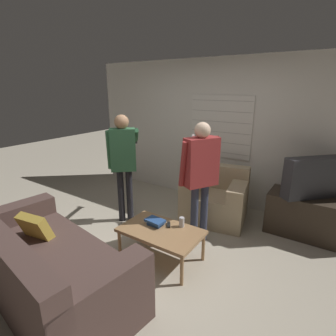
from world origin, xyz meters
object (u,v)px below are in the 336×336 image
Objects in this scene: tv at (314,177)px; person_left_standing at (123,156)px; spare_remote at (169,225)px; couch_blue at (45,267)px; armchair_beige at (215,199)px; coffee_table at (161,232)px; person_right_standing at (200,169)px; book_stack at (155,222)px; soda_can at (182,222)px.

person_left_standing reaches higher than tv.
tv is 5.85× the size of spare_remote.
armchair_beige is at bearing 81.13° from couch_blue.
armchair_beige is 1.22m from spare_remote.
person_right_standing is at bearing 72.05° from coffee_table.
couch_blue is at bearing -117.42° from person_left_standing.
tv is at bearing 44.93° from book_stack.
soda_can reaches higher than coffee_table.
soda_can is at bearing 82.04° from armchair_beige.
spare_remote is at bearing 79.46° from coffee_table.
couch_blue reaches higher than armchair_beige.
armchair_beige is 1.61m from person_left_standing.
armchair_beige is at bearing 79.20° from book_stack.
couch_blue reaches higher than book_stack.
coffee_table is at bearing -168.29° from person_right_standing.
coffee_table is 0.94m from person_right_standing.
armchair_beige is at bearing 35.78° from person_right_standing.
person_right_standing is (0.83, 1.74, 0.73)m from couch_blue.
person_left_standing is 1.31m from spare_remote.
armchair_beige reaches higher than spare_remote.
tv is (1.43, 1.61, 0.52)m from coffee_table.
book_stack is at bearing -68.00° from person_left_standing.
person_right_standing is (0.20, 0.61, 0.69)m from coffee_table.
book_stack reaches higher than coffee_table.
couch_blue is 2.59m from armchair_beige.
person_right_standing is 6.64× the size of book_stack.
couch_blue is at bearing -119.20° from coffee_table.
coffee_table is at bearing 74.32° from armchair_beige.
soda_can is at bearing 49.59° from coffee_table.
book_stack is 0.33m from soda_can.
person_left_standing is at bearing 124.06° from person_right_standing.
armchair_beige is at bearing 84.97° from coffee_table.
tv is at bearing 61.04° from couch_blue.
book_stack is at bearing 171.40° from spare_remote.
person_right_standing reaches higher than book_stack.
book_stack is (-0.33, -0.55, -0.61)m from person_right_standing.
spare_remote is (-0.09, -1.22, 0.07)m from armchair_beige.
spare_remote is at bearing 25.72° from book_stack.
coffee_table is 2.22m from tv.
soda_can is at bearing -9.18° from spare_remote.
spare_remote is (-0.17, -0.48, -0.64)m from person_right_standing.
couch_blue is 2.20× the size of coffee_table.
armchair_beige is 1.10× the size of coffee_table.
person_right_standing is at bearing 86.43° from soda_can.
couch_blue is at bearing -112.95° from book_stack.
coffee_table is at bearing -130.41° from soda_can.
spare_remote is (-1.40, -1.48, -0.47)m from tv.
coffee_table is 0.16m from book_stack.
armchair_beige is at bearing 92.68° from soda_can.
tv reaches higher than spare_remote.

